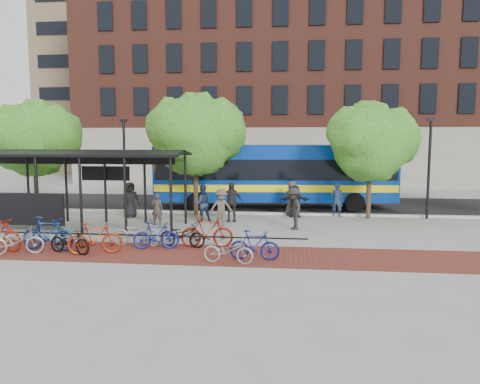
# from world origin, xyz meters

# --- Properties ---
(ground) EXTENTS (160.00, 160.00, 0.00)m
(ground) POSITION_xyz_m (0.00, 0.00, 0.00)
(ground) COLOR #9E9E99
(ground) RESTS_ON ground
(asphalt_street) EXTENTS (160.00, 8.00, 0.01)m
(asphalt_street) POSITION_xyz_m (0.00, 8.00, 0.01)
(asphalt_street) COLOR black
(asphalt_street) RESTS_ON ground
(curb) EXTENTS (160.00, 0.25, 0.12)m
(curb) POSITION_xyz_m (0.00, 4.00, 0.06)
(curb) COLOR #B7B7B2
(curb) RESTS_ON ground
(brick_strip) EXTENTS (24.00, 3.00, 0.01)m
(brick_strip) POSITION_xyz_m (-2.00, -5.00, 0.00)
(brick_strip) COLOR maroon
(brick_strip) RESTS_ON ground
(bike_rack_rail) EXTENTS (12.00, 0.05, 0.95)m
(bike_rack_rail) POSITION_xyz_m (-3.30, -4.10, 0.00)
(bike_rack_rail) COLOR black
(bike_rack_rail) RESTS_ON ground
(building_brick) EXTENTS (55.00, 14.00, 20.00)m
(building_brick) POSITION_xyz_m (10.00, 26.00, 10.00)
(building_brick) COLOR brown
(building_brick) RESTS_ON ground
(building_tower) EXTENTS (22.00, 22.00, 30.00)m
(building_tower) POSITION_xyz_m (-16.00, 40.00, 15.00)
(building_tower) COLOR #7A664C
(building_tower) RESTS_ON ground
(bus_shelter) EXTENTS (10.60, 3.07, 3.60)m
(bus_shelter) POSITION_xyz_m (-8.13, -0.48, 3.00)
(bus_shelter) COLOR black
(bus_shelter) RESTS_ON ground
(tree_a) EXTENTS (4.90, 4.00, 6.18)m
(tree_a) POSITION_xyz_m (-11.91, 3.35, 4.24)
(tree_a) COLOR #382619
(tree_a) RESTS_ON ground
(tree_b) EXTENTS (5.15, 4.20, 6.47)m
(tree_b) POSITION_xyz_m (-2.90, 3.35, 4.46)
(tree_b) COLOR #382619
(tree_b) RESTS_ON ground
(tree_c) EXTENTS (4.66, 3.80, 5.92)m
(tree_c) POSITION_xyz_m (6.09, 3.35, 4.05)
(tree_c) COLOR #382619
(tree_c) RESTS_ON ground
(lamp_post_left) EXTENTS (0.35, 0.20, 5.12)m
(lamp_post_left) POSITION_xyz_m (-7.00, 3.60, 2.75)
(lamp_post_left) COLOR black
(lamp_post_left) RESTS_ON ground
(lamp_post_right) EXTENTS (0.35, 0.20, 5.12)m
(lamp_post_right) POSITION_xyz_m (9.00, 3.60, 2.75)
(lamp_post_right) COLOR black
(lamp_post_right) RESTS_ON ground
(bus) EXTENTS (13.97, 4.11, 3.72)m
(bus) POSITION_xyz_m (1.06, 6.39, 2.14)
(bus) COLOR #083296
(bus) RESTS_ON ground
(bike_2) EXTENTS (1.95, 1.27, 0.97)m
(bike_2) POSITION_xyz_m (-7.62, -5.73, 0.48)
(bike_2) COLOR #949496
(bike_2) RESTS_ON ground
(bike_3) EXTENTS (2.14, 0.78, 1.26)m
(bike_3) POSITION_xyz_m (-6.81, -5.04, 0.63)
(bike_3) COLOR navy
(bike_3) RESTS_ON ground
(bike_4) EXTENTS (1.87, 1.11, 0.93)m
(bike_4) POSITION_xyz_m (-5.77, -5.44, 0.46)
(bike_4) COLOR black
(bike_4) RESTS_ON ground
(bike_5) EXTENTS (1.98, 1.14, 1.15)m
(bike_5) POSITION_xyz_m (-4.87, -5.36, 0.57)
(bike_5) COLOR maroon
(bike_5) RESTS_ON ground
(bike_6) EXTENTS (1.94, 0.68, 1.02)m
(bike_6) POSITION_xyz_m (-3.80, -3.96, 0.51)
(bike_6) COLOR #97989A
(bike_6) RESTS_ON ground
(bike_7) EXTENTS (1.76, 0.75, 1.03)m
(bike_7) POSITION_xyz_m (-2.92, -4.38, 0.51)
(bike_7) COLOR navy
(bike_7) RESTS_ON ground
(bike_8) EXTENTS (1.85, 0.84, 0.94)m
(bike_8) POSITION_xyz_m (-2.02, -3.99, 0.47)
(bike_8) COLOR black
(bike_8) RESTS_ON ground
(bike_9) EXTENTS (2.03, 0.82, 1.19)m
(bike_9) POSITION_xyz_m (-1.09, -3.86, 0.59)
(bike_9) COLOR maroon
(bike_9) RESTS_ON ground
(bike_10) EXTENTS (1.76, 0.82, 0.89)m
(bike_10) POSITION_xyz_m (0.03, -6.08, 0.45)
(bike_10) COLOR #99999B
(bike_10) RESTS_ON ground
(bike_11) EXTENTS (1.72, 0.54, 1.03)m
(bike_11) POSITION_xyz_m (0.85, -5.56, 0.51)
(bike_11) COLOR navy
(bike_11) RESTS_ON ground
(pedestrian_0) EXTENTS (1.08, 1.01, 1.85)m
(pedestrian_0) POSITION_xyz_m (-6.25, 2.29, 0.93)
(pedestrian_0) COLOR black
(pedestrian_0) RESTS_ON ground
(pedestrian_1) EXTENTS (0.58, 0.41, 1.53)m
(pedestrian_1) POSITION_xyz_m (-4.29, 0.41, 0.76)
(pedestrian_1) COLOR #3F3732
(pedestrian_1) RESTS_ON ground
(pedestrian_2) EXTENTS (1.11, 1.02, 1.85)m
(pedestrian_2) POSITION_xyz_m (-2.30, 1.43, 0.92)
(pedestrian_2) COLOR #22314F
(pedestrian_2) RESTS_ON ground
(pedestrian_3) EXTENTS (1.29, 0.97, 1.77)m
(pedestrian_3) POSITION_xyz_m (-1.18, 0.34, 0.88)
(pedestrian_3) COLOR brown
(pedestrian_3) RESTS_ON ground
(pedestrian_4) EXTENTS (1.21, 0.63, 1.98)m
(pedestrian_4) POSITION_xyz_m (-0.89, 1.69, 0.99)
(pedestrian_4) COLOR #282828
(pedestrian_4) RESTS_ON ground
(pedestrian_5) EXTENTS (1.61, 0.66, 1.68)m
(pedestrian_5) POSITION_xyz_m (2.27, 3.33, 0.84)
(pedestrian_5) COLOR black
(pedestrian_5) RESTS_ON ground
(pedestrian_6) EXTENTS (0.93, 0.63, 1.85)m
(pedestrian_6) POSITION_xyz_m (2.11, 3.80, 0.93)
(pedestrian_6) COLOR #403733
(pedestrian_6) RESTS_ON ground
(pedestrian_7) EXTENTS (0.70, 0.51, 1.77)m
(pedestrian_7) POSITION_xyz_m (4.45, 3.80, 0.89)
(pedestrian_7) COLOR #1F2C48
(pedestrian_7) RESTS_ON ground
(pedestrian_9) EXTENTS (1.03, 1.39, 1.91)m
(pedestrian_9) POSITION_xyz_m (2.20, -0.02, 0.96)
(pedestrian_9) COLOR #252525
(pedestrian_9) RESTS_ON ground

